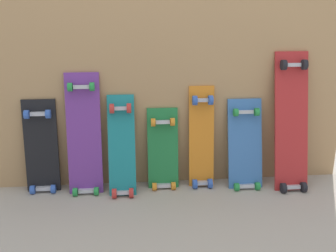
{
  "coord_description": "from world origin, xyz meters",
  "views": [
    {
      "loc": [
        -0.22,
        -2.49,
        1.2
      ],
      "look_at": [
        0.0,
        -0.07,
        0.44
      ],
      "focal_mm": 42.34,
      "sensor_mm": 36.0,
      "label": 1
    }
  ],
  "objects_px": {
    "skateboard_black": "(41,151)",
    "skateboard_blue": "(245,149)",
    "skateboard_purple": "(84,139)",
    "skateboard_teal": "(122,150)",
    "skateboard_green": "(163,154)",
    "skateboard_red": "(292,127)",
    "skateboard_orange": "(202,142)"
  },
  "relations": [
    {
      "from": "skateboard_blue",
      "to": "skateboard_red",
      "type": "xyz_separation_m",
      "value": [
        0.3,
        -0.03,
        0.16
      ]
    },
    {
      "from": "skateboard_green",
      "to": "skateboard_red",
      "type": "relative_size",
      "value": 0.63
    },
    {
      "from": "skateboard_purple",
      "to": "skateboard_blue",
      "type": "xyz_separation_m",
      "value": [
        1.07,
        -0.02,
        -0.1
      ]
    },
    {
      "from": "skateboard_blue",
      "to": "skateboard_red",
      "type": "relative_size",
      "value": 0.69
    },
    {
      "from": "skateboard_black",
      "to": "skateboard_blue",
      "type": "height_order",
      "value": "skateboard_black"
    },
    {
      "from": "skateboard_teal",
      "to": "skateboard_red",
      "type": "distance_m",
      "value": 1.13
    },
    {
      "from": "skateboard_black",
      "to": "skateboard_orange",
      "type": "bearing_deg",
      "value": -0.64
    },
    {
      "from": "skateboard_black",
      "to": "skateboard_green",
      "type": "distance_m",
      "value": 0.8
    },
    {
      "from": "skateboard_blue",
      "to": "skateboard_teal",
      "type": "bearing_deg",
      "value": -178.7
    },
    {
      "from": "skateboard_purple",
      "to": "skateboard_red",
      "type": "distance_m",
      "value": 1.37
    },
    {
      "from": "skateboard_green",
      "to": "skateboard_black",
      "type": "bearing_deg",
      "value": 178.97
    },
    {
      "from": "skateboard_orange",
      "to": "skateboard_red",
      "type": "height_order",
      "value": "skateboard_red"
    },
    {
      "from": "skateboard_black",
      "to": "skateboard_green",
      "type": "bearing_deg",
      "value": -1.03
    },
    {
      "from": "skateboard_purple",
      "to": "skateboard_teal",
      "type": "height_order",
      "value": "skateboard_purple"
    },
    {
      "from": "skateboard_orange",
      "to": "skateboard_red",
      "type": "relative_size",
      "value": 0.77
    },
    {
      "from": "skateboard_red",
      "to": "skateboard_black",
      "type": "bearing_deg",
      "value": 177.49
    },
    {
      "from": "skateboard_black",
      "to": "skateboard_red",
      "type": "xyz_separation_m",
      "value": [
        1.65,
        -0.07,
        0.14
      ]
    },
    {
      "from": "skateboard_purple",
      "to": "skateboard_red",
      "type": "relative_size",
      "value": 0.88
    },
    {
      "from": "skateboard_green",
      "to": "skateboard_teal",
      "type": "bearing_deg",
      "value": -169.8
    },
    {
      "from": "skateboard_purple",
      "to": "skateboard_red",
      "type": "height_order",
      "value": "skateboard_red"
    },
    {
      "from": "skateboard_red",
      "to": "skateboard_blue",
      "type": "bearing_deg",
      "value": 174.69
    },
    {
      "from": "skateboard_purple",
      "to": "skateboard_orange",
      "type": "xyz_separation_m",
      "value": [
        0.77,
        0.02,
        -0.05
      ]
    },
    {
      "from": "skateboard_teal",
      "to": "skateboard_orange",
      "type": "distance_m",
      "value": 0.54
    },
    {
      "from": "skateboard_black",
      "to": "skateboard_blue",
      "type": "xyz_separation_m",
      "value": [
        1.35,
        -0.04,
        -0.01
      ]
    },
    {
      "from": "skateboard_orange",
      "to": "skateboard_red",
      "type": "distance_m",
      "value": 0.6
    },
    {
      "from": "skateboard_purple",
      "to": "skateboard_green",
      "type": "bearing_deg",
      "value": 1.62
    },
    {
      "from": "skateboard_black",
      "to": "skateboard_orange",
      "type": "relative_size",
      "value": 0.91
    },
    {
      "from": "skateboard_orange",
      "to": "skateboard_blue",
      "type": "height_order",
      "value": "skateboard_orange"
    },
    {
      "from": "skateboard_orange",
      "to": "skateboard_blue",
      "type": "distance_m",
      "value": 0.3
    },
    {
      "from": "skateboard_purple",
      "to": "skateboard_red",
      "type": "xyz_separation_m",
      "value": [
        1.36,
        -0.04,
        0.06
      ]
    },
    {
      "from": "skateboard_teal",
      "to": "skateboard_green",
      "type": "relative_size",
      "value": 1.16
    },
    {
      "from": "skateboard_purple",
      "to": "skateboard_green",
      "type": "relative_size",
      "value": 1.4
    }
  ]
}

